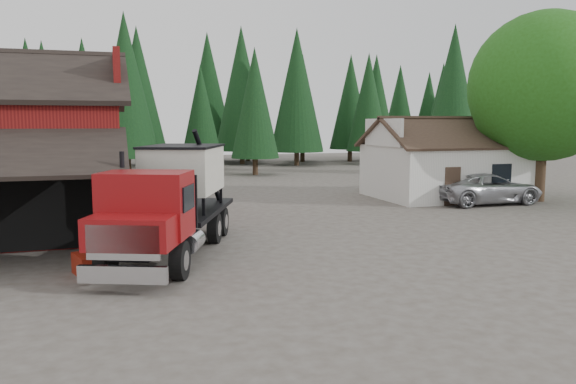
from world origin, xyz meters
name	(u,v)px	position (x,y,z in m)	size (l,w,h in m)	color
ground	(307,270)	(0.00, 0.00, 0.00)	(120.00, 120.00, 0.00)	#4A443A
farmhouse	(445,168)	(13.00, 13.00, 1.67)	(8.60, 6.42, 4.65)	silver
deciduous_tree	(545,92)	(17.01, 9.97, 5.91)	(8.00, 8.00, 10.20)	#382619
conifer_backdrop	(168,166)	(0.00, 42.00, 0.00)	(76.00, 16.00, 16.00)	black
near_pine_b	(255,103)	(6.00, 30.00, 5.89)	(3.96, 3.96, 10.40)	#382619
near_pine_c	(453,91)	(22.00, 26.00, 6.89)	(4.84, 4.84, 12.40)	#382619
near_pine_d	(126,85)	(-4.00, 34.00, 7.39)	(5.28, 5.28, 13.40)	#382619
feed_truck	(172,197)	(-3.48, 3.25, 1.89)	(5.49, 9.21, 4.05)	black
silver_car	(487,188)	(13.63, 10.00, 0.82)	(2.71, 5.87, 1.63)	#B0B1B8
equip_box	(89,264)	(-6.00, 1.38, 0.30)	(0.70, 1.10, 0.60)	maroon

